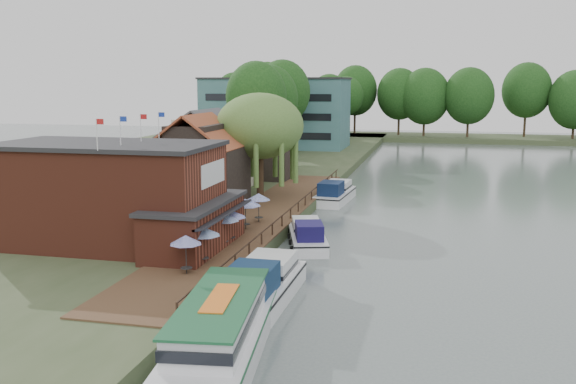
% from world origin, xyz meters
% --- Properties ---
extents(ground, '(260.00, 260.00, 0.00)m').
position_xyz_m(ground, '(0.00, 0.00, 0.00)').
color(ground, '#505D5B').
rests_on(ground, ground).
extents(land_bank, '(50.00, 140.00, 1.00)m').
position_xyz_m(land_bank, '(-30.00, 35.00, 0.50)').
color(land_bank, '#384728').
rests_on(land_bank, ground).
extents(quay_deck, '(6.00, 50.00, 0.10)m').
position_xyz_m(quay_deck, '(-8.00, 10.00, 1.05)').
color(quay_deck, '#47301E').
rests_on(quay_deck, land_bank).
extents(quay_rail, '(0.20, 49.00, 1.00)m').
position_xyz_m(quay_rail, '(-5.30, 10.50, 1.50)').
color(quay_rail, black).
rests_on(quay_rail, land_bank).
extents(pub, '(20.00, 11.00, 7.30)m').
position_xyz_m(pub, '(-14.00, -1.00, 4.65)').
color(pub, maroon).
rests_on(pub, land_bank).
extents(hotel_block, '(25.40, 12.40, 12.30)m').
position_xyz_m(hotel_block, '(-22.00, 70.00, 7.15)').
color(hotel_block, '#38666B').
rests_on(hotel_block, land_bank).
extents(cottage_a, '(8.60, 7.60, 8.50)m').
position_xyz_m(cottage_a, '(-15.00, 14.00, 5.25)').
color(cottage_a, black).
rests_on(cottage_a, land_bank).
extents(cottage_b, '(9.60, 8.60, 8.50)m').
position_xyz_m(cottage_b, '(-18.00, 24.00, 5.25)').
color(cottage_b, beige).
rests_on(cottage_b, land_bank).
extents(cottage_c, '(7.60, 7.60, 8.50)m').
position_xyz_m(cottage_c, '(-14.00, 33.00, 5.25)').
color(cottage_c, black).
rests_on(cottage_c, land_bank).
extents(willow, '(8.60, 8.60, 10.43)m').
position_xyz_m(willow, '(-10.50, 19.00, 6.21)').
color(willow, '#476B2D').
rests_on(willow, land_bank).
extents(umbrella_0, '(1.95, 1.95, 2.38)m').
position_xyz_m(umbrella_0, '(-7.76, -6.83, 2.29)').
color(umbrella_0, navy).
rests_on(umbrella_0, quay_deck).
extents(umbrella_1, '(2.22, 2.22, 2.38)m').
position_xyz_m(umbrella_1, '(-7.55, -4.53, 2.29)').
color(umbrella_1, navy).
rests_on(umbrella_1, quay_deck).
extents(umbrella_2, '(2.28, 2.28, 2.38)m').
position_xyz_m(umbrella_2, '(-7.74, -0.10, 2.29)').
color(umbrella_2, navy).
rests_on(umbrella_2, quay_deck).
extents(umbrella_3, '(2.28, 2.28, 2.38)m').
position_xyz_m(umbrella_3, '(-7.62, 1.08, 2.29)').
color(umbrella_3, navy).
rests_on(umbrella_3, quay_deck).
extents(umbrella_4, '(2.46, 2.46, 2.38)m').
position_xyz_m(umbrella_4, '(-7.85, 5.48, 2.29)').
color(umbrella_4, '#1B3099').
rests_on(umbrella_4, quay_deck).
extents(umbrella_5, '(1.96, 1.96, 2.38)m').
position_xyz_m(umbrella_5, '(-7.54, 8.12, 2.29)').
color(umbrella_5, navy).
rests_on(umbrella_5, quay_deck).
extents(cruiser_0, '(3.57, 10.86, 2.67)m').
position_xyz_m(cruiser_0, '(-2.87, -7.59, 1.33)').
color(cruiser_0, white).
rests_on(cruiser_0, ground).
extents(cruiser_1, '(5.34, 9.49, 2.16)m').
position_xyz_m(cruiser_1, '(-2.94, 5.55, 1.08)').
color(cruiser_1, silver).
rests_on(cruiser_1, ground).
extents(cruiser_2, '(3.85, 10.10, 2.40)m').
position_xyz_m(cruiser_2, '(-3.83, 24.18, 1.20)').
color(cruiser_2, white).
rests_on(cruiser_2, ground).
extents(tour_boat, '(5.44, 13.75, 2.92)m').
position_xyz_m(tour_boat, '(-2.56, -15.95, 1.46)').
color(tour_boat, silver).
rests_on(tour_boat, ground).
extents(swan, '(0.44, 0.44, 0.44)m').
position_xyz_m(swan, '(-2.46, -10.69, 0.22)').
color(swan, white).
rests_on(swan, ground).
extents(bank_tree_0, '(8.21, 8.21, 14.27)m').
position_xyz_m(bank_tree_0, '(-17.59, 42.28, 8.13)').
color(bank_tree_0, '#143811').
rests_on(bank_tree_0, land_bank).
extents(bank_tree_1, '(8.62, 8.62, 13.99)m').
position_xyz_m(bank_tree_1, '(-17.70, 48.96, 8.00)').
color(bank_tree_1, '#143811').
rests_on(bank_tree_1, land_bank).
extents(bank_tree_2, '(8.89, 8.89, 15.00)m').
position_xyz_m(bank_tree_2, '(-18.00, 58.53, 8.50)').
color(bank_tree_2, '#143811').
rests_on(bank_tree_2, land_bank).
extents(bank_tree_3, '(7.58, 7.58, 13.01)m').
position_xyz_m(bank_tree_3, '(-14.01, 79.39, 7.51)').
color(bank_tree_3, '#143811').
rests_on(bank_tree_3, land_bank).
extents(bank_tree_4, '(7.66, 7.66, 11.84)m').
position_xyz_m(bank_tree_4, '(-17.42, 86.80, 6.92)').
color(bank_tree_4, '#143811').
rests_on(bank_tree_4, land_bank).
extents(bank_tree_5, '(7.17, 7.17, 12.71)m').
position_xyz_m(bank_tree_5, '(-12.98, 95.15, 7.36)').
color(bank_tree_5, '#143811').
rests_on(bank_tree_5, land_bank).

